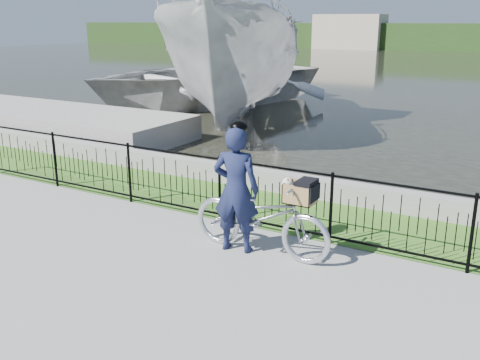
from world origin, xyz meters
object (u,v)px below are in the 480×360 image
Objects in this scene: dock at (42,120)px; boat_near at (240,60)px; cyclist at (236,188)px; boat_far at (204,78)px; bicycle_rig at (261,216)px.

boat_near reaches higher than dock.
dock is at bearing -142.62° from boat_near.
boat_near is (4.96, 3.79, 1.76)m from dock.
dock is at bearing 153.99° from cyclist.
boat_far is (-3.70, 3.46, -1.05)m from boat_near.
dock is 10.99m from cyclist.
cyclist is 9.96m from boat_near.
boat_near is (-5.27, 8.51, 1.53)m from bicycle_rig.
boat_near reaches higher than bicycle_rig.
boat_far reaches higher than dock.
cyclist is at bearing -26.01° from dock.
bicycle_rig reaches higher than dock.
bicycle_rig is 0.20× the size of boat_near.
boat_near reaches higher than cyclist.
cyclist is 14.81m from boat_far.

